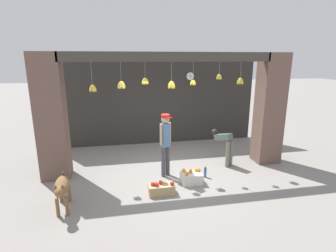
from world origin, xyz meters
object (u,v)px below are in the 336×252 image
object	(u,v)px
worker_stooping	(224,143)
fruit_crate_oranges	(191,178)
dog	(62,187)
shopkeeper	(165,140)
wall_clock	(190,76)
fruit_crate_apples	(161,189)
water_bottle	(205,172)

from	to	relation	value
worker_stooping	fruit_crate_oranges	bearing A→B (deg)	-167.19
dog	shopkeeper	distance (m)	2.70
shopkeeper	wall_clock	distance (m)	3.46
dog	fruit_crate_apples	size ratio (longest dim) A/B	1.76
dog	water_bottle	world-z (taller)	dog
worker_stooping	wall_clock	xyz separation A→B (m)	(-0.42, 2.37, 1.77)
dog	water_bottle	size ratio (longest dim) A/B	3.66
shopkeeper	worker_stooping	world-z (taller)	shopkeeper
shopkeeper	water_bottle	world-z (taller)	shopkeeper
worker_stooping	wall_clock	world-z (taller)	wall_clock
dog	wall_clock	distance (m)	5.85
dog	shopkeeper	xyz separation A→B (m)	(2.36, 1.22, 0.49)
fruit_crate_apples	dog	bearing A→B (deg)	-172.49
water_bottle	fruit_crate_apples	bearing A→B (deg)	-152.98
worker_stooping	fruit_crate_oranges	size ratio (longest dim) A/B	1.94
dog	fruit_crate_apples	xyz separation A→B (m)	(2.09, 0.28, -0.38)
shopkeeper	fruit_crate_apples	distance (m)	1.31
worker_stooping	fruit_crate_oranges	xyz separation A→B (m)	(-1.26, -1.00, -0.51)
worker_stooping	fruit_crate_apples	world-z (taller)	worker_stooping
fruit_crate_oranges	fruit_crate_apples	bearing A→B (deg)	-154.61
water_bottle	wall_clock	size ratio (longest dim) A/B	1.00
dog	fruit_crate_apples	world-z (taller)	dog
worker_stooping	water_bottle	size ratio (longest dim) A/B	3.45
dog	worker_stooping	world-z (taller)	worker_stooping
fruit_crate_apples	wall_clock	size ratio (longest dim) A/B	2.08
fruit_crate_oranges	wall_clock	size ratio (longest dim) A/B	1.78
worker_stooping	fruit_crate_apples	xyz separation A→B (m)	(-2.10, -1.39, -0.53)
dog	worker_stooping	bearing A→B (deg)	106.87
dog	fruit_crate_apples	bearing A→B (deg)	92.65
fruit_crate_oranges	fruit_crate_apples	distance (m)	0.93
fruit_crate_oranges	dog	bearing A→B (deg)	-167.06
worker_stooping	wall_clock	bearing A→B (deg)	74.57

